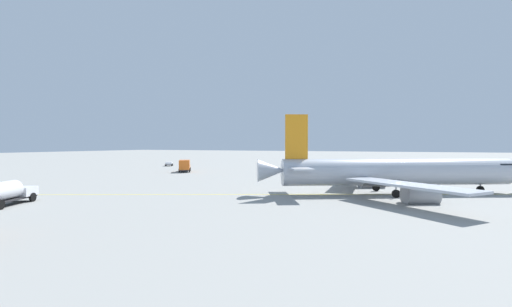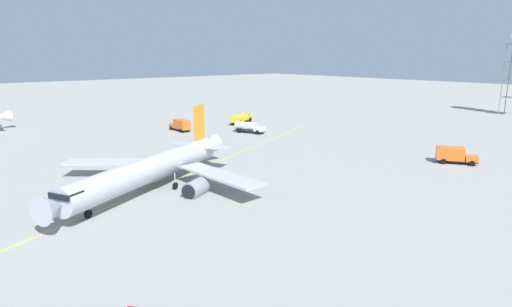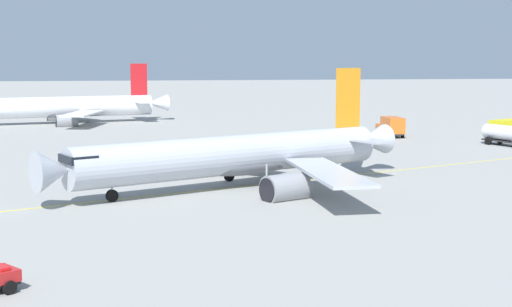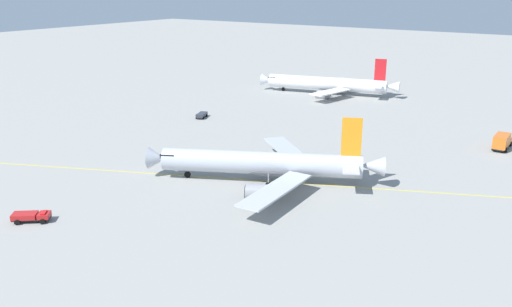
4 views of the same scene
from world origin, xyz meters
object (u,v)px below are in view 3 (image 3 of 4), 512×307
airliner_secondary (61,108)px  fuel_tanker_truck (507,135)px  airliner_main (238,157)px  catering_truck_truck (391,126)px

airliner_secondary → fuel_tanker_truck: 79.69m
airliner_main → catering_truck_truck: 50.88m
fuel_tanker_truck → airliner_secondary: bearing=-146.2°
airliner_secondary → catering_truck_truck: bearing=136.7°
catering_truck_truck → airliner_secondary: bearing=60.3°
airliner_main → fuel_tanker_truck: airliner_main is taller
airliner_main → catering_truck_truck: size_ratio=4.84×
airliner_main → airliner_secondary: 76.28m
catering_truck_truck → airliner_main: bearing=144.9°
fuel_tanker_truck → catering_truck_truck: catering_truck_truck is taller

